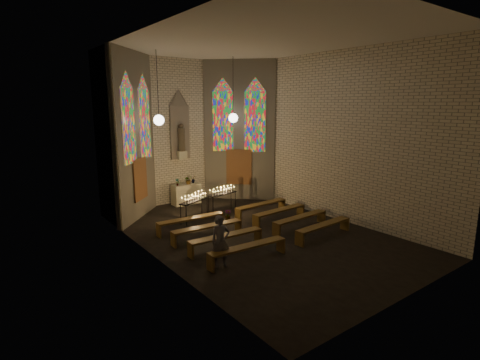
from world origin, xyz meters
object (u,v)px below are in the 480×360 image
(votive_stand_left, at_px, (194,199))
(votive_stand_right, at_px, (222,192))
(visitor, at_px, (220,241))
(altar, at_px, (186,194))
(aisle_flower_pot, at_px, (228,215))

(votive_stand_left, height_order, votive_stand_right, votive_stand_left)
(votive_stand_left, relative_size, visitor, 0.97)
(votive_stand_left, bearing_deg, altar, 45.67)
(altar, relative_size, votive_stand_left, 0.90)
(altar, distance_m, visitor, 7.55)
(altar, bearing_deg, aisle_flower_pot, -87.91)
(votive_stand_left, bearing_deg, aisle_flower_pot, -54.54)
(votive_stand_right, bearing_deg, aisle_flower_pot, -123.45)
(altar, relative_size, aisle_flower_pot, 3.18)
(votive_stand_right, bearing_deg, altar, 94.48)
(votive_stand_right, distance_m, visitor, 5.79)
(aisle_flower_pot, relative_size, votive_stand_left, 0.28)
(votive_stand_right, height_order, visitor, visitor)
(aisle_flower_pot, xyz_separation_m, visitor, (-2.80, -3.64, 0.58))
(altar, height_order, aisle_flower_pot, altar)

